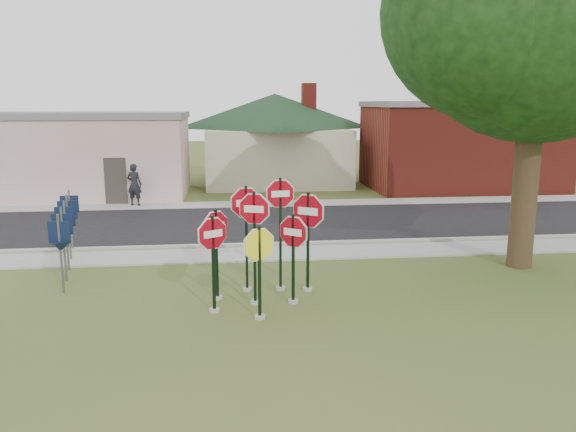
{
  "coord_description": "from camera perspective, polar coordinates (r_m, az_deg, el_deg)",
  "views": [
    {
      "loc": [
        -0.89,
        -11.38,
        4.65
      ],
      "look_at": [
        0.58,
        2.0,
        1.94
      ],
      "focal_mm": 35.0,
      "sensor_mm": 36.0,
      "label": 1
    }
  ],
  "objects": [
    {
      "name": "building_brick",
      "position": [
        32.62,
        17.16,
        6.95
      ],
      "size": [
        10.2,
        6.2,
        4.75
      ],
      "color": "maroon",
      "rests_on": "ground"
    },
    {
      "name": "bg_tree_right",
      "position": [
        43.84,
        25.77,
        11.51
      ],
      "size": [
        5.6,
        5.6,
        8.4
      ],
      "color": "#312215",
      "rests_on": "ground"
    },
    {
      "name": "building_house",
      "position": [
        33.52,
        -1.32,
        9.68
      ],
      "size": [
        11.6,
        11.6,
        6.2
      ],
      "color": "#B8B192",
      "rests_on": "ground"
    },
    {
      "name": "ground",
      "position": [
        12.32,
        -1.7,
        -10.77
      ],
      "size": [
        120.0,
        120.0,
        0.0
      ],
      "primitive_type": "plane",
      "color": "#3D531F",
      "rests_on": "ground"
    },
    {
      "name": "route_sign_row",
      "position": [
        16.86,
        -21.64,
        -1.14
      ],
      "size": [
        1.43,
        4.63,
        2.0
      ],
      "color": "#59595E",
      "rests_on": "ground"
    },
    {
      "name": "stop_sign_back_right",
      "position": [
        13.88,
        -0.78,
        -0.28
      ],
      "size": [
        0.98,
        0.24,
        2.96
      ],
      "color": "#99978F",
      "rests_on": "ground"
    },
    {
      "name": "stop_sign_yellow",
      "position": [
        12.13,
        -2.93,
        -4.69
      ],
      "size": [
        0.93,
        0.42,
        2.18
      ],
      "color": "#99978F",
      "rests_on": "ground"
    },
    {
      "name": "building_stucco",
      "position": [
        30.58,
        -21.73,
        5.9
      ],
      "size": [
        12.2,
        6.2,
        4.2
      ],
      "color": "beige",
      "rests_on": "ground"
    },
    {
      "name": "curb",
      "position": [
        18.48,
        -3.31,
        -2.97
      ],
      "size": [
        60.0,
        0.2,
        0.14
      ],
      "primitive_type": "cube",
      "color": "gray",
      "rests_on": "ground"
    },
    {
      "name": "stop_sign_center",
      "position": [
        12.92,
        -3.42,
        -1.68
      ],
      "size": [
        0.96,
        0.34,
        2.78
      ],
      "color": "#99978F",
      "rests_on": "ground"
    },
    {
      "name": "oak_tree",
      "position": [
        17.28,
        24.29,
        19.12
      ],
      "size": [
        11.03,
        10.43,
        10.98
      ],
      "color": "#312215",
      "rests_on": "ground"
    },
    {
      "name": "road",
      "position": [
        21.89,
        -3.79,
        -0.84
      ],
      "size": [
        60.0,
        7.0,
        0.04
      ],
      "primitive_type": "cube",
      "color": "black",
      "rests_on": "ground"
    },
    {
      "name": "stop_sign_back_left",
      "position": [
        13.86,
        -4.27,
        -0.73
      ],
      "size": [
        1.05,
        0.24,
        2.78
      ],
      "color": "#99978F",
      "rests_on": "ground"
    },
    {
      "name": "sidewalk_far",
      "position": [
        26.11,
        -4.21,
        1.18
      ],
      "size": [
        60.0,
        1.6,
        0.06
      ],
      "primitive_type": "cube",
      "color": "gray",
      "rests_on": "ground"
    },
    {
      "name": "sidewalk_near",
      "position": [
        17.52,
        -3.14,
        -3.9
      ],
      "size": [
        60.0,
        1.6,
        0.06
      ],
      "primitive_type": "cube",
      "color": "gray",
      "rests_on": "ground"
    },
    {
      "name": "stop_sign_far_right",
      "position": [
        13.86,
        2.05,
        -1.08
      ],
      "size": [
        0.97,
        0.68,
        2.63
      ],
      "color": "#99978F",
      "rests_on": "ground"
    },
    {
      "name": "stop_sign_far_left",
      "position": [
        13.4,
        -7.31,
        -2.74
      ],
      "size": [
        0.79,
        0.65,
        2.31
      ],
      "color": "#99978F",
      "rests_on": "ground"
    },
    {
      "name": "stop_sign_right",
      "position": [
        13.06,
        0.53,
        -3.25
      ],
      "size": [
        0.82,
        0.65,
        2.24
      ],
      "color": "#99978F",
      "rests_on": "ground"
    },
    {
      "name": "pedestrian",
      "position": [
        26.46,
        -15.34,
        3.11
      ],
      "size": [
        0.81,
        0.66,
        1.92
      ],
      "primitive_type": "imported",
      "rotation": [
        0.0,
        0.0,
        2.82
      ],
      "color": "black",
      "rests_on": "sidewalk_far"
    },
    {
      "name": "stop_sign_left",
      "position": [
        12.58,
        -7.63,
        -3.63
      ],
      "size": [
        0.86,
        0.54,
        2.33
      ],
      "color": "#99978F",
      "rests_on": "ground"
    }
  ]
}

